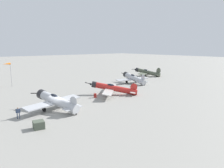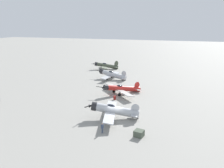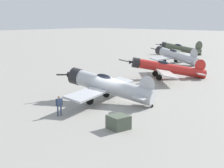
{
  "view_description": "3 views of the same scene",
  "coord_description": "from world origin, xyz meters",
  "views": [
    {
      "loc": [
        -15.28,
        -31.78,
        10.53
      ],
      "look_at": [
        17.24,
        6.62,
        1.6
      ],
      "focal_mm": 34.48,
      "sensor_mm": 36.0,
      "label": 1
    },
    {
      "loc": [
        -37.09,
        -11.89,
        17.0
      ],
      "look_at": [
        17.24,
        6.62,
        1.6
      ],
      "focal_mm": 36.5,
      "sensor_mm": 36.0,
      "label": 2
    },
    {
      "loc": [
        -22.89,
        -20.54,
        7.83
      ],
      "look_at": [
        0.0,
        0.0,
        1.8
      ],
      "focal_mm": 53.05,
      "sensor_mm": 36.0,
      "label": 3
    }
  ],
  "objects": [
    {
      "name": "ground_plane",
      "position": [
        0.0,
        0.0,
        0.0
      ],
      "size": [
        400.0,
        400.0,
        0.0
      ],
      "primitive_type": "plane",
      "color": "gray"
    },
    {
      "name": "airplane_foreground",
      "position": [
        -0.13,
        0.48,
        1.61
      ],
      "size": [
        10.92,
        9.44,
        3.11
      ],
      "rotation": [
        0.0,
        0.0,
        1.83
      ],
      "color": "#B7BABF",
      "rests_on": "ground_plane"
    },
    {
      "name": "airplane_mid_apron",
      "position": [
        14.72,
        3.41,
        1.38
      ],
      "size": [
        10.18,
        10.15,
        2.99
      ],
      "rotation": [
        0.0,
        0.0,
        2.34
      ],
      "color": "red",
      "rests_on": "ground_plane"
    },
    {
      "name": "airplane_far_line",
      "position": [
        28.54,
        10.46,
        1.47
      ],
      "size": [
        10.76,
        10.56,
        3.13
      ],
      "rotation": [
        0.0,
        0.0,
        1.46
      ],
      "color": "#B7BABF",
      "rests_on": "ground_plane"
    },
    {
      "name": "airplane_outer_stand",
      "position": [
        43.16,
        18.05,
        1.34
      ],
      "size": [
        10.15,
        9.21,
        3.34
      ],
      "rotation": [
        0.0,
        0.0,
        1.98
      ],
      "color": "#4C5442",
      "rests_on": "ground_plane"
    },
    {
      "name": "ground_crew_mechanic",
      "position": [
        -6.23,
        0.24,
        1.02
      ],
      "size": [
        0.65,
        0.29,
        1.69
      ],
      "rotation": [
        0.0,
        0.0,
        4.57
      ],
      "color": "#384766",
      "rests_on": "ground_plane"
    },
    {
      "name": "equipment_crate",
      "position": [
        -5.46,
        -5.53,
        0.5
      ],
      "size": [
        1.59,
        1.63,
        1.0
      ],
      "rotation": [
        0.0,
        0.0,
        2.95
      ],
      "color": "#4C5647",
      "rests_on": "ground_plane"
    },
    {
      "name": "fuel_drum",
      "position": [
        10.01,
        3.5,
        0.42
      ],
      "size": [
        0.62,
        0.62,
        0.85
      ],
      "color": "maroon",
      "rests_on": "ground_plane"
    }
  ]
}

